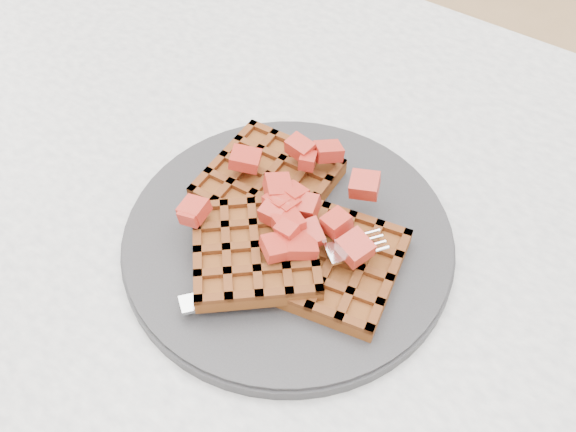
{
  "coord_description": "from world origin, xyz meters",
  "views": [
    {
      "loc": [
        0.14,
        -0.29,
        1.21
      ],
      "look_at": [
        -0.05,
        -0.01,
        0.79
      ],
      "focal_mm": 40.0,
      "sensor_mm": 36.0,
      "label": 1
    }
  ],
  "objects": [
    {
      "name": "fork",
      "position": [
        -0.01,
        -0.05,
        0.77
      ],
      "size": [
        0.13,
        0.16,
        0.02
      ],
      "primitive_type": null,
      "rotation": [
        0.0,
        0.0,
        -0.66
      ],
      "color": "silver",
      "rests_on": "plate"
    },
    {
      "name": "waffles",
      "position": [
        -0.05,
        -0.02,
        0.78
      ],
      "size": [
        0.21,
        0.2,
        0.03
      ],
      "color": "brown",
      "rests_on": "plate"
    },
    {
      "name": "plate",
      "position": [
        -0.05,
        -0.01,
        0.76
      ],
      "size": [
        0.29,
        0.29,
        0.02
      ],
      "primitive_type": "cylinder",
      "color": "#252528",
      "rests_on": "table"
    },
    {
      "name": "table",
      "position": [
        0.0,
        0.0,
        0.64
      ],
      "size": [
        1.2,
        0.8,
        0.75
      ],
      "color": "silver",
      "rests_on": "ground"
    },
    {
      "name": "strawberry_pile",
      "position": [
        -0.05,
        -0.01,
        0.8
      ],
      "size": [
        0.15,
        0.15,
        0.02
      ],
      "primitive_type": null,
      "color": "#8B0C06",
      "rests_on": "waffles"
    }
  ]
}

